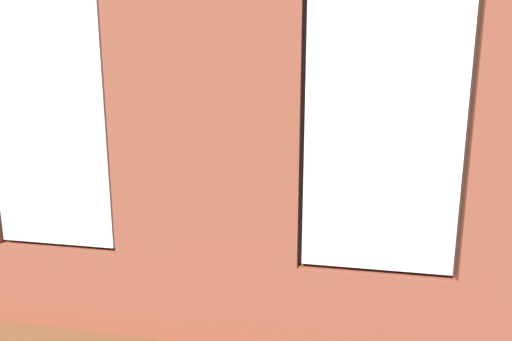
{
  "coord_description": "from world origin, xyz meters",
  "views": [
    {
      "loc": [
        -0.91,
        5.25,
        1.82
      ],
      "look_at": [
        0.06,
        0.4,
        0.91
      ],
      "focal_mm": 28.0,
      "sensor_mm": 36.0,
      "label": 1
    }
  ],
  "objects_px": {
    "coffee_table": "(254,201)",
    "papasan_chair": "(244,175)",
    "tv_flatscreen": "(88,161)",
    "couch_by_window": "(169,259)",
    "potted_plant_mid_room_small": "(315,192)",
    "media_console": "(90,200)",
    "candle_jar": "(259,197)",
    "remote_silver": "(244,195)",
    "potted_plant_near_tv": "(82,191)",
    "potted_plant_corner_near_left": "(433,160)",
    "remote_black": "(280,196)",
    "couch_left": "(470,233)",
    "potted_plant_by_left_couch": "(410,201)",
    "cup_ceramic": "(225,195)",
    "remote_gray": "(254,197)"
  },
  "relations": [
    {
      "from": "remote_silver",
      "to": "potted_plant_by_left_couch",
      "type": "xyz_separation_m",
      "value": [
        -2.39,
        -0.51,
        -0.11
      ]
    },
    {
      "from": "tv_flatscreen",
      "to": "remote_gray",
      "type": "bearing_deg",
      "value": -178.51
    },
    {
      "from": "couch_left",
      "to": "potted_plant_mid_room_small",
      "type": "distance_m",
      "value": 2.29
    },
    {
      "from": "candle_jar",
      "to": "potted_plant_corner_near_left",
      "type": "height_order",
      "value": "potted_plant_corner_near_left"
    },
    {
      "from": "couch_by_window",
      "to": "potted_plant_mid_room_small",
      "type": "bearing_deg",
      "value": -113.68
    },
    {
      "from": "couch_left",
      "to": "remote_silver",
      "type": "bearing_deg",
      "value": -109.9
    },
    {
      "from": "media_console",
      "to": "potted_plant_mid_room_small",
      "type": "distance_m",
      "value": 3.46
    },
    {
      "from": "potted_plant_mid_room_small",
      "to": "potted_plant_by_left_couch",
      "type": "height_order",
      "value": "potted_plant_mid_room_small"
    },
    {
      "from": "potted_plant_near_tv",
      "to": "potted_plant_corner_near_left",
      "type": "distance_m",
      "value": 5.57
    },
    {
      "from": "papasan_chair",
      "to": "potted_plant_near_tv",
      "type": "height_order",
      "value": "potted_plant_near_tv"
    },
    {
      "from": "couch_left",
      "to": "remote_silver",
      "type": "height_order",
      "value": "couch_left"
    },
    {
      "from": "papasan_chair",
      "to": "couch_left",
      "type": "bearing_deg",
      "value": 144.05
    },
    {
      "from": "remote_silver",
      "to": "tv_flatscreen",
      "type": "xyz_separation_m",
      "value": [
        2.39,
        0.16,
        0.45
      ]
    },
    {
      "from": "couch_by_window",
      "to": "candle_jar",
      "type": "xyz_separation_m",
      "value": [
        -0.47,
        -2.0,
        0.13
      ]
    },
    {
      "from": "remote_black",
      "to": "potted_plant_mid_room_small",
      "type": "xyz_separation_m",
      "value": [
        -0.47,
        -0.49,
        -0.04
      ]
    },
    {
      "from": "cup_ceramic",
      "to": "remote_black",
      "type": "xyz_separation_m",
      "value": [
        -0.76,
        -0.25,
        -0.04
      ]
    },
    {
      "from": "tv_flatscreen",
      "to": "candle_jar",
      "type": "bearing_deg",
      "value": 178.9
    },
    {
      "from": "papasan_chair",
      "to": "potted_plant_corner_near_left",
      "type": "height_order",
      "value": "potted_plant_corner_near_left"
    },
    {
      "from": "candle_jar",
      "to": "potted_plant_mid_room_small",
      "type": "height_order",
      "value": "potted_plant_mid_room_small"
    },
    {
      "from": "tv_flatscreen",
      "to": "potted_plant_mid_room_small",
      "type": "height_order",
      "value": "tv_flatscreen"
    },
    {
      "from": "media_console",
      "to": "potted_plant_near_tv",
      "type": "xyz_separation_m",
      "value": [
        -0.55,
        0.96,
        0.39
      ]
    },
    {
      "from": "potted_plant_by_left_couch",
      "to": "couch_left",
      "type": "bearing_deg",
      "value": 105.95
    },
    {
      "from": "media_console",
      "to": "potted_plant_corner_near_left",
      "type": "distance_m",
      "value": 5.68
    },
    {
      "from": "coffee_table",
      "to": "papasan_chair",
      "type": "bearing_deg",
      "value": -72.15
    },
    {
      "from": "couch_left",
      "to": "media_console",
      "type": "distance_m",
      "value": 5.23
    },
    {
      "from": "remote_gray",
      "to": "potted_plant_corner_near_left",
      "type": "distance_m",
      "value": 3.34
    },
    {
      "from": "potted_plant_corner_near_left",
      "to": "potted_plant_mid_room_small",
      "type": "bearing_deg",
      "value": 31.9
    },
    {
      "from": "potted_plant_near_tv",
      "to": "media_console",
      "type": "bearing_deg",
      "value": -60.21
    },
    {
      "from": "candle_jar",
      "to": "remote_silver",
      "type": "bearing_deg",
      "value": -39.27
    },
    {
      "from": "remote_black",
      "to": "potted_plant_by_left_couch",
      "type": "relative_size",
      "value": 0.37
    },
    {
      "from": "remote_silver",
      "to": "potted_plant_by_left_couch",
      "type": "bearing_deg",
      "value": 41.83
    },
    {
      "from": "media_console",
      "to": "papasan_chair",
      "type": "height_order",
      "value": "papasan_chair"
    },
    {
      "from": "coffee_table",
      "to": "potted_plant_corner_near_left",
      "type": "xyz_separation_m",
      "value": [
        -2.77,
        -1.83,
        0.39
      ]
    },
    {
      "from": "remote_silver",
      "to": "remote_black",
      "type": "distance_m",
      "value": 0.53
    },
    {
      "from": "cup_ceramic",
      "to": "couch_by_window",
      "type": "bearing_deg",
      "value": 90.63
    },
    {
      "from": "tv_flatscreen",
      "to": "papasan_chair",
      "type": "bearing_deg",
      "value": -143.96
    },
    {
      "from": "remote_black",
      "to": "potted_plant_by_left_couch",
      "type": "distance_m",
      "value": 1.93
    },
    {
      "from": "candle_jar",
      "to": "media_console",
      "type": "height_order",
      "value": "media_console"
    },
    {
      "from": "couch_by_window",
      "to": "potted_plant_mid_room_small",
      "type": "relative_size",
      "value": 3.35
    },
    {
      "from": "cup_ceramic",
      "to": "potted_plant_by_left_couch",
      "type": "distance_m",
      "value": 2.72
    },
    {
      "from": "remote_silver",
      "to": "tv_flatscreen",
      "type": "bearing_deg",
      "value": -146.24
    },
    {
      "from": "couch_by_window",
      "to": "tv_flatscreen",
      "type": "bearing_deg",
      "value": -43.28
    },
    {
      "from": "remote_gray",
      "to": "potted_plant_near_tv",
      "type": "bearing_deg",
      "value": 59.69
    },
    {
      "from": "couch_by_window",
      "to": "cup_ceramic",
      "type": "distance_m",
      "value": 2.01
    },
    {
      "from": "coffee_table",
      "to": "potted_plant_mid_room_small",
      "type": "relative_size",
      "value": 2.28
    },
    {
      "from": "cup_ceramic",
      "to": "candle_jar",
      "type": "bearing_deg",
      "value": 180.0
    },
    {
      "from": "coffee_table",
      "to": "remote_black",
      "type": "bearing_deg",
      "value": -159.27
    },
    {
      "from": "tv_flatscreen",
      "to": "potted_plant_by_left_couch",
      "type": "xyz_separation_m",
      "value": [
        -4.78,
        -0.67,
        -0.56
      ]
    },
    {
      "from": "coffee_table",
      "to": "potted_plant_corner_near_left",
      "type": "distance_m",
      "value": 3.35
    },
    {
      "from": "potted_plant_by_left_couch",
      "to": "remote_silver",
      "type": "bearing_deg",
      "value": 12.01
    }
  ]
}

